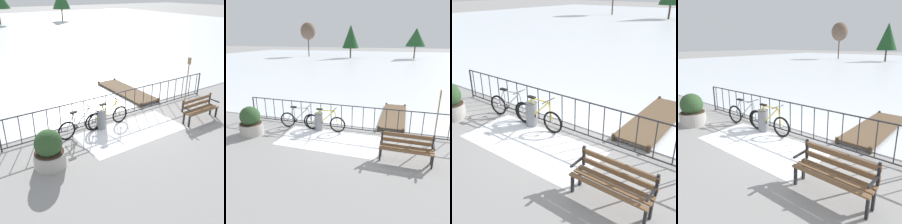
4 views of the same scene
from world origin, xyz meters
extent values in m
plane|color=gray|center=(0.00, 0.00, 0.00)|extent=(160.00, 160.00, 0.00)
cube|color=white|center=(-0.36, -1.20, 0.00)|extent=(3.76, 1.79, 0.01)
cylinder|color=#2D2D33|center=(0.00, 0.00, 1.05)|extent=(9.00, 0.04, 0.04)
cylinder|color=#2D2D33|center=(0.00, 0.00, 0.08)|extent=(9.00, 0.04, 0.04)
cylinder|color=#2D2D33|center=(4.50, 0.00, 0.53)|extent=(0.06, 0.06, 1.05)
cylinder|color=#2D2D33|center=(-4.32, 0.00, 0.57)|extent=(0.03, 0.03, 0.97)
cylinder|color=#2D2D33|center=(-3.87, 0.00, 0.57)|extent=(0.03, 0.03, 0.97)
cylinder|color=#2D2D33|center=(-3.41, 0.00, 0.57)|extent=(0.03, 0.03, 0.97)
cylinder|color=#2D2D33|center=(-2.96, 0.00, 0.57)|extent=(0.03, 0.03, 0.97)
cylinder|color=#2D2D33|center=(-2.50, 0.00, 0.57)|extent=(0.03, 0.03, 0.97)
cylinder|color=#2D2D33|center=(-2.05, 0.00, 0.57)|extent=(0.03, 0.03, 0.97)
cylinder|color=#2D2D33|center=(-1.59, 0.00, 0.57)|extent=(0.03, 0.03, 0.97)
cylinder|color=#2D2D33|center=(-1.14, 0.00, 0.57)|extent=(0.03, 0.03, 0.97)
cylinder|color=#2D2D33|center=(-0.68, 0.00, 0.57)|extent=(0.03, 0.03, 0.97)
cylinder|color=#2D2D33|center=(-0.23, 0.00, 0.57)|extent=(0.03, 0.03, 0.97)
cylinder|color=#2D2D33|center=(0.23, 0.00, 0.57)|extent=(0.03, 0.03, 0.97)
cylinder|color=#2D2D33|center=(0.68, 0.00, 0.57)|extent=(0.03, 0.03, 0.97)
cylinder|color=#2D2D33|center=(1.14, 0.00, 0.57)|extent=(0.03, 0.03, 0.97)
cylinder|color=#2D2D33|center=(1.59, 0.00, 0.57)|extent=(0.03, 0.03, 0.97)
cylinder|color=#2D2D33|center=(2.05, 0.00, 0.57)|extent=(0.03, 0.03, 0.97)
cylinder|color=#2D2D33|center=(2.50, 0.00, 0.57)|extent=(0.03, 0.03, 0.97)
cylinder|color=#2D2D33|center=(2.96, 0.00, 0.57)|extent=(0.03, 0.03, 0.97)
cylinder|color=#2D2D33|center=(3.41, 0.00, 0.57)|extent=(0.03, 0.03, 0.97)
cylinder|color=#2D2D33|center=(3.87, 0.00, 0.57)|extent=(0.03, 0.03, 0.97)
cylinder|color=#2D2D33|center=(4.32, 0.00, 0.57)|extent=(0.03, 0.03, 0.97)
torus|color=black|center=(-1.34, -0.38, 0.33)|extent=(0.66, 0.08, 0.66)
cylinder|color=gray|center=(-1.34, -0.38, 0.33)|extent=(0.08, 0.06, 0.08)
torus|color=black|center=(-0.29, -0.36, 0.33)|extent=(0.66, 0.08, 0.66)
cylinder|color=gray|center=(-0.29, -0.36, 0.33)|extent=(0.08, 0.06, 0.08)
cylinder|color=yellow|center=(-1.02, -0.38, 0.62)|extent=(0.08, 0.04, 0.53)
cylinder|color=yellow|center=(-0.71, -0.37, 0.63)|extent=(0.61, 0.05, 0.59)
cylinder|color=yellow|center=(-0.73, -0.37, 0.90)|extent=(0.63, 0.05, 0.07)
cylinder|color=yellow|center=(-1.17, -0.38, 0.34)|extent=(0.34, 0.04, 0.05)
cylinder|color=yellow|center=(-1.19, -0.38, 0.61)|extent=(0.32, 0.04, 0.56)
cylinder|color=yellow|center=(-0.35, -0.36, 0.62)|extent=(0.16, 0.04, 0.59)
cube|color=black|center=(-1.04, -0.38, 0.92)|extent=(0.24, 0.11, 0.05)
cylinder|color=black|center=(-0.41, -0.36, 0.96)|extent=(0.04, 0.52, 0.03)
cylinder|color=black|center=(-1.00, -0.37, 0.35)|extent=(0.18, 0.02, 0.18)
torus|color=black|center=(-2.49, -0.44, 0.33)|extent=(0.66, 0.12, 0.66)
cylinder|color=gray|center=(-2.49, -0.44, 0.33)|extent=(0.08, 0.07, 0.08)
torus|color=black|center=(-1.44, -0.35, 0.33)|extent=(0.66, 0.12, 0.66)
cylinder|color=gray|center=(-1.44, -0.35, 0.33)|extent=(0.08, 0.07, 0.08)
cylinder|color=#B2B2B7|center=(-2.17, -0.41, 0.62)|extent=(0.08, 0.04, 0.53)
cylinder|color=#B2B2B7|center=(-1.86, -0.39, 0.63)|extent=(0.61, 0.09, 0.59)
cylinder|color=#B2B2B7|center=(-1.88, -0.39, 0.90)|extent=(0.63, 0.09, 0.07)
cylinder|color=#B2B2B7|center=(-2.32, -0.43, 0.34)|extent=(0.34, 0.06, 0.05)
cylinder|color=#B2B2B7|center=(-2.34, -0.43, 0.61)|extent=(0.32, 0.06, 0.56)
cylinder|color=#B2B2B7|center=(-1.50, -0.35, 0.62)|extent=(0.16, 0.05, 0.59)
cube|color=black|center=(-2.19, -0.42, 0.92)|extent=(0.25, 0.12, 0.05)
cylinder|color=black|center=(-1.57, -0.36, 0.96)|extent=(0.07, 0.52, 0.03)
cylinder|color=black|center=(-2.15, -0.41, 0.35)|extent=(0.18, 0.04, 0.18)
cube|color=brown|center=(2.38, -1.76, 0.44)|extent=(1.60, 0.11, 0.04)
cube|color=brown|center=(2.38, -1.92, 0.44)|extent=(1.60, 0.11, 0.04)
cube|color=brown|center=(2.38, -2.07, 0.44)|extent=(1.60, 0.11, 0.04)
cube|color=brown|center=(2.38, -1.67, 0.58)|extent=(1.60, 0.07, 0.12)
cube|color=brown|center=(2.38, -1.67, 0.78)|extent=(1.60, 0.07, 0.12)
cube|color=black|center=(3.14, -2.06, 0.22)|extent=(0.05, 0.06, 0.44)
cube|color=black|center=(3.14, -1.79, 0.22)|extent=(0.05, 0.06, 0.44)
cube|color=black|center=(3.14, -1.68, 0.67)|extent=(0.05, 0.04, 0.45)
cube|color=black|center=(3.14, -1.93, 0.64)|extent=(0.04, 0.40, 0.04)
cube|color=black|center=(1.62, -2.04, 0.22)|extent=(0.05, 0.06, 0.44)
cube|color=black|center=(1.62, -1.78, 0.22)|extent=(0.05, 0.06, 0.44)
cube|color=black|center=(1.62, -1.66, 0.67)|extent=(0.05, 0.04, 0.45)
cube|color=black|center=(1.62, -1.91, 0.64)|extent=(0.04, 0.40, 0.04)
cylinder|color=#ADA8A0|center=(-3.51, -1.52, 0.23)|extent=(0.90, 0.90, 0.46)
cylinder|color=#38281E|center=(-3.51, -1.52, 0.47)|extent=(0.83, 0.83, 0.02)
sphere|color=#2D4C28|center=(-3.51, -1.52, 0.75)|extent=(0.78, 0.78, 0.78)
cylinder|color=gray|center=(-1.10, -0.35, 0.36)|extent=(0.34, 0.34, 0.72)
torus|color=#494A4E|center=(-1.10, -0.35, 0.72)|extent=(0.35, 0.35, 0.02)
cylinder|color=#937047|center=(3.36, -0.26, 0.85)|extent=(0.04, 0.04, 1.70)
cube|color=#937047|center=(3.36, -0.26, 1.84)|extent=(0.03, 0.16, 0.28)
cube|color=brown|center=(1.79, 2.06, 0.12)|extent=(1.10, 3.52, 0.06)
cylinder|color=#433323|center=(1.29, 0.30, 0.10)|extent=(0.10, 0.10, 0.20)
cylinder|color=#433323|center=(2.28, 0.30, 0.10)|extent=(0.10, 0.10, 0.20)
cylinder|color=#433323|center=(1.29, 3.82, 0.10)|extent=(0.10, 0.10, 0.20)
cylinder|color=#433323|center=(2.28, 3.82, 0.10)|extent=(0.10, 0.10, 0.20)
cylinder|color=brown|center=(13.27, 35.45, 1.51)|extent=(0.21, 0.21, 3.03)
camera|label=1|loc=(-5.51, -7.70, 4.55)|focal=42.65mm
camera|label=2|loc=(2.15, -8.21, 3.65)|focal=35.18mm
camera|label=3|loc=(4.18, -5.68, 3.77)|focal=44.20mm
camera|label=4|loc=(4.18, -5.28, 2.81)|focal=36.63mm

